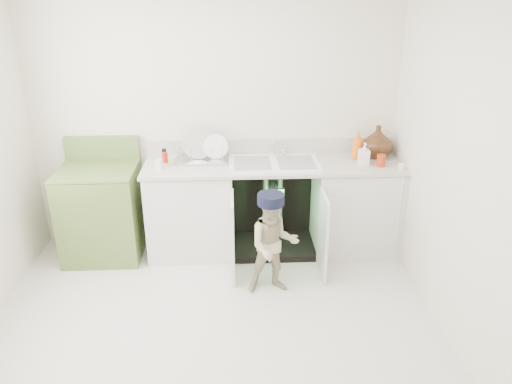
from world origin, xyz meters
TOP-DOWN VIEW (x-y plane):
  - ground at (0.00, 0.00)m, footprint 3.50×3.50m
  - room_shell at (0.00, 0.00)m, footprint 6.00×5.50m
  - counter_run at (0.58, 1.21)m, footprint 2.44×1.02m
  - avocado_stove at (-1.09, 1.18)m, footprint 0.71×0.65m
  - repair_worker at (0.49, 0.47)m, footprint 0.46×0.59m

SIDE VIEW (x-z plane):
  - ground at x=0.00m, z-range 0.00..0.00m
  - avocado_stove at x=-1.09m, z-range -0.10..1.01m
  - repair_worker at x=0.49m, z-range 0.01..0.91m
  - counter_run at x=0.58m, z-range -0.13..1.08m
  - room_shell at x=0.00m, z-range 0.62..1.88m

